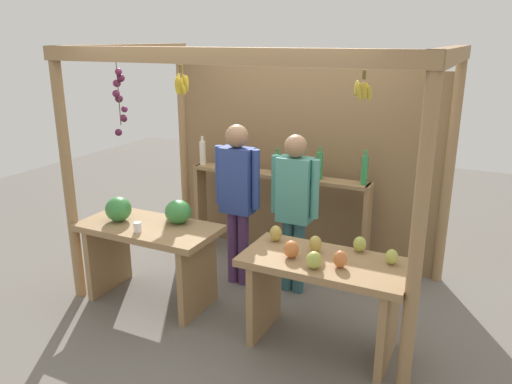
# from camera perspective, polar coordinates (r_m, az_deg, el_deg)

# --- Properties ---
(ground_plane) EXTENTS (12.00, 12.00, 0.00)m
(ground_plane) POSITION_cam_1_polar(r_m,az_deg,el_deg) (5.19, 0.93, -10.72)
(ground_plane) COLOR slate
(ground_plane) RESTS_ON ground
(market_stall) EXTENTS (3.23, 1.99, 2.36)m
(market_stall) POSITION_cam_1_polar(r_m,az_deg,el_deg) (5.10, 3.08, 5.19)
(market_stall) COLOR #99754C
(market_stall) RESTS_ON ground
(fruit_counter_left) EXTENTS (1.30, 0.66, 1.00)m
(fruit_counter_left) POSITION_cam_1_polar(r_m,az_deg,el_deg) (4.81, -12.03, -5.27)
(fruit_counter_left) COLOR #99754C
(fruit_counter_left) RESTS_ON ground
(fruit_counter_right) EXTENTS (1.30, 0.65, 0.91)m
(fruit_counter_right) POSITION_cam_1_polar(r_m,az_deg,el_deg) (4.07, 7.72, -10.05)
(fruit_counter_right) COLOR #99754C
(fruit_counter_right) RESTS_ON ground
(bottle_shelf_unit) EXTENTS (2.07, 0.22, 1.36)m
(bottle_shelf_unit) POSITION_cam_1_polar(r_m,az_deg,el_deg) (5.54, 2.43, 0.06)
(bottle_shelf_unit) COLOR #99754C
(bottle_shelf_unit) RESTS_ON ground
(vendor_man) EXTENTS (0.48, 0.22, 1.64)m
(vendor_man) POSITION_cam_1_polar(r_m,az_deg,el_deg) (4.91, -2.13, 0.13)
(vendor_man) COLOR #4D2E5A
(vendor_man) RESTS_ON ground
(vendor_woman) EXTENTS (0.48, 0.21, 1.58)m
(vendor_woman) POSITION_cam_1_polar(r_m,az_deg,el_deg) (4.77, 4.39, -1.00)
(vendor_woman) COLOR #2D595F
(vendor_woman) RESTS_ON ground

